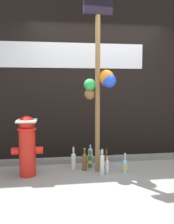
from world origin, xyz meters
name	(u,v)px	position (x,y,z in m)	size (l,w,h in m)	color
ground_plane	(114,180)	(0.00, 0.00, 0.00)	(14.00, 14.00, 0.00)	gray
building_wall	(97,70)	(0.00, 1.41, 1.65)	(10.00, 0.21, 3.29)	black
curb_strip	(101,159)	(0.00, 0.92, 0.04)	(8.00, 0.12, 0.08)	slate
memorial_post	(100,69)	(-0.13, 0.43, 1.59)	(0.49, 0.35, 2.74)	olive
fire_hydrant	(27,145)	(-1.23, 0.38, 0.47)	(0.46, 0.29, 0.90)	red
bottle_0	(90,161)	(-0.25, 0.63, 0.11)	(0.07, 0.07, 0.29)	#337038
bottle_1	(74,160)	(-0.52, 0.60, 0.14)	(0.07, 0.07, 0.37)	silver
bottle_2	(84,161)	(-0.36, 0.50, 0.15)	(0.07, 0.07, 0.35)	brown
bottle_3	(107,166)	(-0.04, 0.30, 0.11)	(0.06, 0.06, 0.29)	silver
bottle_4	(125,166)	(0.25, 0.31, 0.11)	(0.08, 0.08, 0.30)	#93CCE0
bottle_5	(102,164)	(-0.13, 0.24, 0.17)	(0.07, 0.07, 0.41)	silver
bottle_6	(90,156)	(-0.23, 0.73, 0.16)	(0.08, 0.08, 0.37)	#93CCE0
bottle_7	(99,158)	(-0.11, 0.59, 0.17)	(0.07, 0.07, 0.42)	#93CCE0
bottle_8	(106,162)	(0.00, 0.52, 0.12)	(0.07, 0.07, 0.34)	brown
litter_0	(139,158)	(0.73, 1.01, 0.00)	(0.15, 0.05, 0.01)	silver
litter_1	(120,165)	(0.28, 0.68, 0.00)	(0.09, 0.10, 0.01)	#8C99B2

